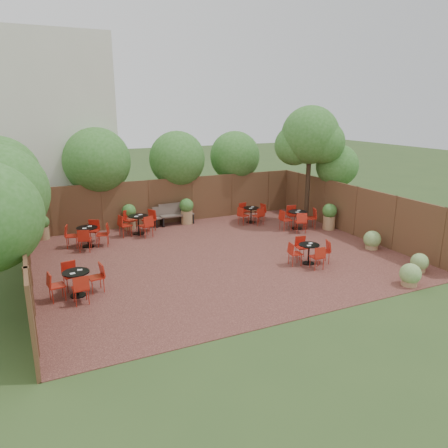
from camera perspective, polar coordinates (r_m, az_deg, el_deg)
name	(u,v)px	position (r m, az deg, el deg)	size (l,w,h in m)	color
ground	(219,257)	(14.94, -0.70, -4.35)	(80.00, 80.00, 0.00)	#354F23
courtyard_paving	(219,256)	(14.94, -0.70, -4.32)	(12.00, 10.00, 0.02)	#3E1E19
fence_back	(172,201)	(19.16, -6.93, 3.10)	(12.00, 0.08, 2.00)	#55341F
fence_left	(27,254)	(13.43, -24.76, -3.63)	(0.08, 10.00, 2.00)	#55341F
fence_right	(355,211)	(17.88, 17.08, 1.63)	(0.08, 10.00, 2.00)	#55341F
neighbour_building	(52,131)	(20.87, -21.98, 11.45)	(5.00, 4.00, 8.00)	silver
overhang_foliage	(113,171)	(16.18, -14.53, 6.81)	(15.47, 10.83, 2.79)	#316922
courtyard_tree	(310,139)	(18.79, 11.39, 11.05)	(2.65, 2.55, 5.08)	black
park_bench_left	(168,215)	(18.84, -7.42, 1.16)	(1.37, 0.46, 0.84)	brown
park_bench_right	(176,213)	(18.94, -6.38, 1.42)	(1.52, 0.53, 0.93)	brown
bistro_tables	(194,233)	(16.16, -3.98, -1.19)	(10.82, 7.25, 0.89)	black
planters	(187,216)	(18.07, -4.90, 1.11)	(11.56, 4.21, 1.13)	#9A754D
low_shrubs	(396,257)	(14.99, 21.96, -4.11)	(2.02, 3.61, 0.67)	#9A754D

